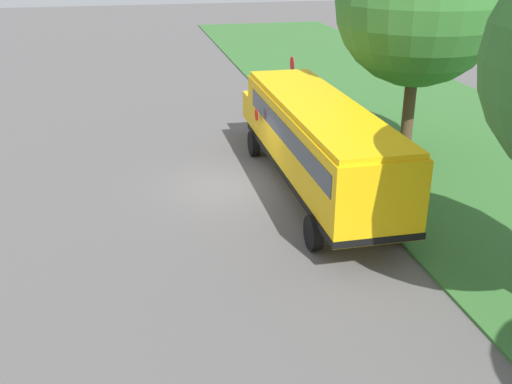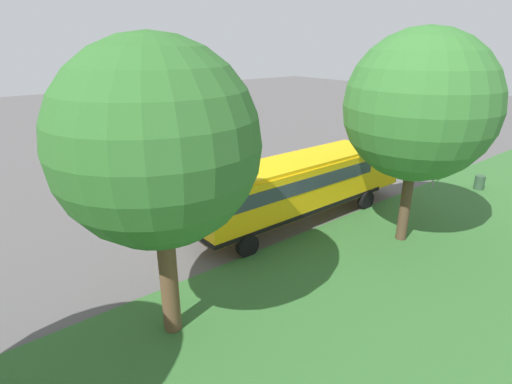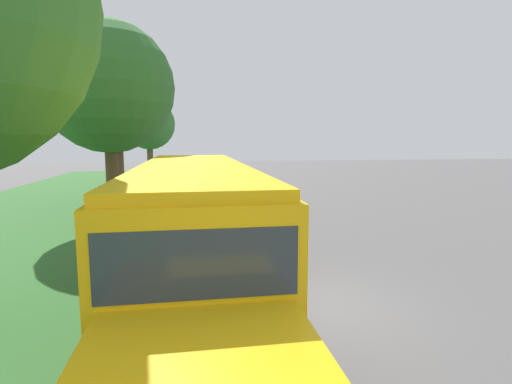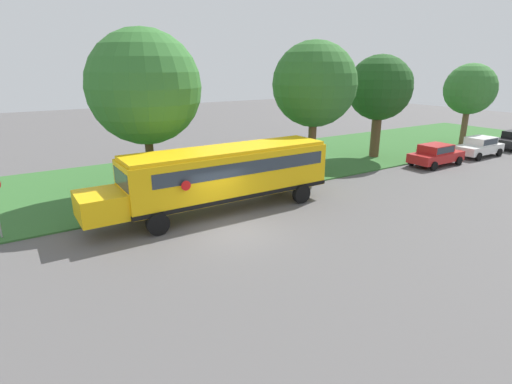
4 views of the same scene
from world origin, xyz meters
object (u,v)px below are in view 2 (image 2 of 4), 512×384
at_px(trash_bin, 479,183).
at_px(oak_tree_roadside_mid, 160,143).
at_px(oak_tree_beside_bus, 417,105).
at_px(stop_sign, 436,161).
at_px(school_bus, 297,184).

bearing_deg(trash_bin, oak_tree_roadside_mid, 89.27).
relative_size(oak_tree_roadside_mid, trash_bin, 9.54).
distance_m(oak_tree_roadside_mid, trash_bin, 20.69).
distance_m(oak_tree_beside_bus, stop_sign, 8.91).
xyz_separation_m(oak_tree_beside_bus, oak_tree_roadside_mid, (0.84, 10.66, -0.06)).
bearing_deg(trash_bin, school_bus, 71.91).
xyz_separation_m(oak_tree_beside_bus, stop_sign, (2.46, -7.44, -4.24)).
bearing_deg(trash_bin, stop_sign, 44.58).
xyz_separation_m(oak_tree_roadside_mid, trash_bin, (-0.25, -19.95, -5.46)).
height_order(school_bus, oak_tree_beside_bus, oak_tree_beside_bus).
relative_size(oak_tree_roadside_mid, stop_sign, 3.13).
height_order(oak_tree_beside_bus, stop_sign, oak_tree_beside_bus).
relative_size(oak_tree_beside_bus, oak_tree_roadside_mid, 1.04).
xyz_separation_m(oak_tree_beside_bus, trash_bin, (0.58, -9.29, -5.52)).
height_order(oak_tree_roadside_mid, trash_bin, oak_tree_roadside_mid).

